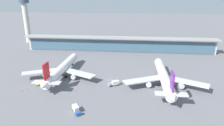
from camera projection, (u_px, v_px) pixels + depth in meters
name	position (u px, v px, depth m)	size (l,w,h in m)	color
ground_plane	(110.00, 80.00, 134.50)	(1200.00, 1200.00, 0.00)	slate
airliner_left_stand	(62.00, 69.00, 138.20)	(52.48, 68.01, 18.16)	white
airliner_centre_stand	(164.00, 77.00, 124.45)	(52.47, 68.02, 18.16)	white
service_truck_near_nose_yellow	(37.00, 84.00, 126.49)	(5.74, 5.79, 2.70)	yellow
service_truck_under_wing_grey	(114.00, 83.00, 125.04)	(7.48, 5.63, 3.10)	gray
service_truck_mid_apron_blue	(76.00, 109.00, 95.89)	(5.99, 7.34, 3.10)	#234C9E
terminal_building	(119.00, 44.00, 203.25)	(196.85, 12.80, 15.20)	beige
control_tower	(26.00, 16.00, 237.75)	(12.00, 12.00, 60.07)	beige
safety_cone_alpha	(48.00, 89.00, 120.08)	(0.62, 0.62, 0.70)	orange
safety_cone_bravo	(27.00, 89.00, 120.48)	(0.62, 0.62, 0.70)	orange
safety_cone_charlie	(75.00, 90.00, 118.52)	(0.62, 0.62, 0.70)	orange
safety_cone_delta	(22.00, 91.00, 118.09)	(0.62, 0.62, 0.70)	orange
safety_cone_echo	(28.00, 91.00, 117.41)	(0.62, 0.62, 0.70)	orange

